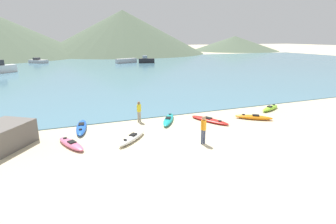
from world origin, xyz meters
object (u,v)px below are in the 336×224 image
kayak_on_sand_6 (168,119)px  moored_boat_3 (146,60)px  kayak_on_sand_1 (254,117)px  moored_boat_1 (126,61)px  moored_boat_4 (3,68)px  shoreline_rock (3,136)px  person_near_waterline (139,110)px  person_near_foreground (204,128)px  moored_boat_2 (38,61)px  kayak_on_sand_5 (71,144)px  kayak_on_sand_4 (81,127)px  kayak_on_sand_2 (209,120)px  kayak_on_sand_0 (132,138)px  kayak_on_sand_3 (270,108)px

kayak_on_sand_6 → moored_boat_3: moored_boat_3 is taller
kayak_on_sand_1 → moored_boat_1: 49.82m
moored_boat_4 → shoreline_rock: moored_boat_4 is taller
person_near_waterline → person_near_foreground: bearing=-65.8°
moored_boat_2 → kayak_on_sand_6: bearing=-76.4°
kayak_on_sand_1 → moored_boat_3: bearing=83.6°
kayak_on_sand_5 → moored_boat_2: bearing=96.2°
person_near_waterline → moored_boat_1: bearing=78.9°
moored_boat_1 → person_near_foreground: bearing=-97.3°
kayak_on_sand_4 → person_near_foreground: person_near_foreground is taller
kayak_on_sand_2 → moored_boat_2: 59.18m
kayak_on_sand_5 → moored_boat_1: bearing=74.1°
kayak_on_sand_0 → moored_boat_3: size_ratio=0.59×
kayak_on_sand_5 → shoreline_rock: size_ratio=0.93×
kayak_on_sand_5 → moored_boat_3: bearing=68.6°
moored_boat_4 → moored_boat_3: bearing=17.0°
kayak_on_sand_1 → kayak_on_sand_5: (-13.70, -0.48, -0.01)m
moored_boat_2 → kayak_on_sand_3: bearing=-67.5°
shoreline_rock → moored_boat_3: bearing=64.3°
kayak_on_sand_5 → moored_boat_3: 52.21m
kayak_on_sand_2 → kayak_on_sand_5: size_ratio=1.18×
kayak_on_sand_6 → moored_boat_1: bearing=81.5°
kayak_on_sand_6 → person_near_foreground: (0.38, -4.88, 0.85)m
kayak_on_sand_6 → person_near_waterline: bearing=161.5°
kayak_on_sand_2 → person_near_foreground: person_near_foreground is taller
kayak_on_sand_1 → kayak_on_sand_3: kayak_on_sand_3 is taller
moored_boat_2 → shoreline_rock: bearing=-87.4°
moored_boat_2 → moored_boat_3: 27.09m
kayak_on_sand_4 → kayak_on_sand_6: 6.42m
moored_boat_1 → moored_boat_4: bearing=-156.7°
kayak_on_sand_2 → kayak_on_sand_5: 10.20m
kayak_on_sand_0 → moored_boat_3: bearing=72.5°
kayak_on_sand_0 → moored_boat_2: moored_boat_2 is taller
kayak_on_sand_5 → moored_boat_1: 52.30m
person_near_foreground → kayak_on_sand_2: bearing=55.3°
kayak_on_sand_0 → moored_boat_1: bearing=78.1°
kayak_on_sand_1 → person_near_foreground: 6.89m
person_near_foreground → moored_boat_3: (11.53, 51.10, -0.31)m
kayak_on_sand_0 → moored_boat_4: size_ratio=0.56×
kayak_on_sand_3 → kayak_on_sand_4: size_ratio=0.79×
kayak_on_sand_4 → kayak_on_sand_5: (-0.77, -2.86, -0.02)m
kayak_on_sand_0 → person_near_foreground: (3.93, -2.06, 0.84)m
kayak_on_sand_5 → moored_boat_2: 58.43m
kayak_on_sand_5 → person_near_foreground: (7.54, -2.50, 0.86)m
kayak_on_sand_0 → moored_boat_1: (10.72, 50.74, 0.43)m
kayak_on_sand_4 → person_near_waterline: 4.34m
moored_boat_3 → kayak_on_sand_6: bearing=-104.4°
kayak_on_sand_0 → kayak_on_sand_6: size_ratio=0.77×
kayak_on_sand_5 → kayak_on_sand_2: bearing=7.0°
person_near_foreground → shoreline_rock: (-11.24, 3.82, -0.31)m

